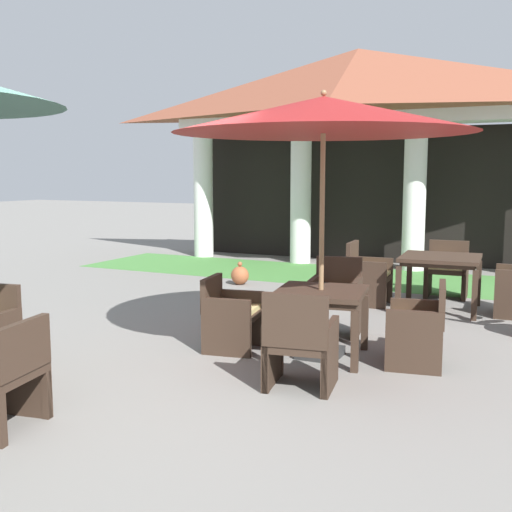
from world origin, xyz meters
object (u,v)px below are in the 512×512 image
(patio_table_near_foreground, at_px, (321,299))
(patio_table_mid_left, at_px, (440,263))
(patio_chair_near_foreground_north, at_px, (336,299))
(patio_chair_near_foreground_east, at_px, (419,326))
(patio_chair_near_foreground_south, at_px, (300,344))
(patio_chair_near_foreground_west, at_px, (230,315))
(patio_chair_mid_left_west, at_px, (367,277))
(patio_umbrella_near_foreground, at_px, (323,116))
(patio_chair_mid_left_north, at_px, (447,270))
(terracotta_urn, at_px, (240,275))

(patio_table_near_foreground, xyz_separation_m, patio_table_mid_left, (0.71, 2.84, 0.06))
(patio_chair_near_foreground_north, distance_m, patio_chair_near_foreground_east, 1.38)
(patio_chair_near_foreground_east, distance_m, patio_chair_near_foreground_south, 1.39)
(patio_chair_near_foreground_west, relative_size, patio_chair_mid_left_west, 0.87)
(patio_umbrella_near_foreground, bearing_deg, patio_chair_mid_left_north, 80.37)
(patio_chair_mid_left_north, xyz_separation_m, patio_chair_mid_left_west, (-0.95, -1.06, -0.01))
(patio_chair_near_foreground_north, height_order, patio_chair_mid_left_west, patio_chair_mid_left_west)
(patio_chair_near_foreground_south, bearing_deg, patio_table_near_foreground, 90.00)
(patio_umbrella_near_foreground, bearing_deg, patio_chair_near_foreground_south, -80.65)
(patio_table_near_foreground, distance_m, patio_umbrella_near_foreground, 1.83)
(patio_chair_near_foreground_west, height_order, patio_chair_near_foreground_south, patio_chair_near_foreground_south)
(patio_chair_mid_left_west, xyz_separation_m, terracotta_urn, (-2.39, 0.65, -0.25))
(patio_chair_near_foreground_north, bearing_deg, patio_chair_near_foreground_south, 90.00)
(patio_table_near_foreground, bearing_deg, patio_table_mid_left, 75.89)
(patio_chair_near_foreground_north, height_order, terracotta_urn, patio_chair_near_foreground_north)
(patio_umbrella_near_foreground, distance_m, patio_chair_mid_left_west, 3.45)
(patio_chair_mid_left_north, bearing_deg, patio_table_mid_left, 90.00)
(patio_table_mid_left, relative_size, patio_chair_mid_left_west, 1.22)
(patio_chair_near_foreground_north, relative_size, terracotta_urn, 2.27)
(patio_chair_near_foreground_north, height_order, patio_table_mid_left, patio_chair_near_foreground_north)
(patio_table_mid_left, xyz_separation_m, patio_chair_mid_left_west, (-1.01, -0.06, -0.26))
(patio_chair_near_foreground_west, bearing_deg, patio_table_near_foreground, 90.00)
(patio_chair_near_foreground_west, relative_size, patio_chair_mid_left_north, 0.93)
(patio_chair_near_foreground_west, xyz_separation_m, patio_chair_near_foreground_east, (1.92, 0.32, 0.01))
(patio_chair_near_foreground_west, bearing_deg, patio_table_mid_left, 141.46)
(patio_chair_near_foreground_north, xyz_separation_m, patio_chair_near_foreground_east, (1.12, -0.80, -0.03))
(patio_table_mid_left, height_order, terracotta_urn, patio_table_mid_left)
(patio_table_near_foreground, bearing_deg, patio_umbrella_near_foreground, 0.00)
(patio_chair_mid_left_north, bearing_deg, patio_chair_near_foreground_south, 80.63)
(patio_table_near_foreground, xyz_separation_m, patio_chair_mid_left_west, (-0.29, 2.77, -0.20))
(terracotta_urn, bearing_deg, patio_chair_near_foreground_west, -64.31)
(patio_chair_near_foreground_south, xyz_separation_m, terracotta_urn, (-2.84, 4.39, -0.23))
(patio_table_mid_left, bearing_deg, patio_chair_mid_left_west, -176.47)
(patio_chair_near_foreground_north, distance_m, terracotta_urn, 3.53)
(patio_umbrella_near_foreground, height_order, patio_chair_mid_left_west, patio_umbrella_near_foreground)
(patio_chair_mid_left_north, bearing_deg, patio_chair_near_foreground_east, 91.34)
(patio_chair_near_foreground_south, distance_m, patio_chair_mid_left_north, 4.83)
(patio_umbrella_near_foreground, bearing_deg, patio_chair_near_foreground_east, 9.35)
(patio_chair_near_foreground_north, xyz_separation_m, patio_chair_near_foreground_south, (0.32, -1.93, -0.02))
(patio_chair_near_foreground_west, height_order, terracotta_urn, patio_chair_near_foreground_west)
(patio_umbrella_near_foreground, relative_size, patio_chair_near_foreground_south, 3.37)
(patio_chair_near_foreground_south, bearing_deg, patio_chair_near_foreground_north, 90.00)
(patio_table_near_foreground, xyz_separation_m, patio_chair_near_foreground_west, (-0.96, -0.16, -0.23))
(patio_table_near_foreground, xyz_separation_m, patio_chair_near_foreground_south, (0.16, -0.97, -0.21))
(patio_table_near_foreground, bearing_deg, patio_chair_mid_left_west, 96.05)
(patio_chair_near_foreground_east, xyz_separation_m, terracotta_urn, (-3.65, 3.26, -0.23))
(patio_chair_near_foreground_east, height_order, patio_table_mid_left, patio_chair_near_foreground_east)
(patio_table_near_foreground, relative_size, patio_umbrella_near_foreground, 0.34)
(patio_chair_near_foreground_west, distance_m, patio_chair_mid_left_west, 3.01)
(patio_umbrella_near_foreground, distance_m, patio_chair_near_foreground_north, 2.24)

